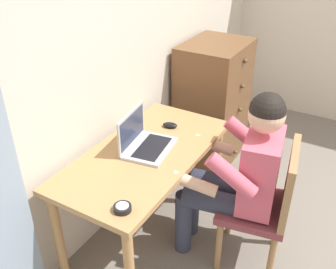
{
  "coord_description": "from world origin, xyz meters",
  "views": [
    {
      "loc": [
        -1.94,
        0.72,
        1.99
      ],
      "look_at": [
        -0.23,
        1.72,
        0.82
      ],
      "focal_mm": 40.65,
      "sensor_mm": 36.0,
      "label": 1
    }
  ],
  "objects_px": {
    "chair": "(266,202)",
    "computer_mouse": "(170,125)",
    "laptop": "(144,141)",
    "dresser": "(213,103)",
    "person_seated": "(239,171)",
    "desk": "(146,166)",
    "desk_clock": "(122,208)"
  },
  "relations": [
    {
      "from": "person_seated",
      "to": "desk_clock",
      "type": "xyz_separation_m",
      "value": [
        -0.68,
        0.35,
        0.08
      ]
    },
    {
      "from": "chair",
      "to": "person_seated",
      "type": "xyz_separation_m",
      "value": [
        -0.03,
        0.18,
        0.18
      ]
    },
    {
      "from": "dresser",
      "to": "desk_clock",
      "type": "relative_size",
      "value": 11.94
    },
    {
      "from": "dresser",
      "to": "chair",
      "type": "xyz_separation_m",
      "value": [
        -0.98,
        -0.8,
        -0.06
      ]
    },
    {
      "from": "chair",
      "to": "laptop",
      "type": "distance_m",
      "value": 0.82
    },
    {
      "from": "chair",
      "to": "laptop",
      "type": "relative_size",
      "value": 2.31
    },
    {
      "from": "chair",
      "to": "laptop",
      "type": "xyz_separation_m",
      "value": [
        -0.18,
        0.75,
        0.29
      ]
    },
    {
      "from": "desk_clock",
      "to": "desk",
      "type": "bearing_deg",
      "value": 20.96
    },
    {
      "from": "desk",
      "to": "person_seated",
      "type": "height_order",
      "value": "person_seated"
    },
    {
      "from": "dresser",
      "to": "computer_mouse",
      "type": "height_order",
      "value": "dresser"
    },
    {
      "from": "chair",
      "to": "person_seated",
      "type": "height_order",
      "value": "person_seated"
    },
    {
      "from": "laptop",
      "to": "desk_clock",
      "type": "distance_m",
      "value": 0.57
    },
    {
      "from": "chair",
      "to": "desk_clock",
      "type": "height_order",
      "value": "chair"
    },
    {
      "from": "desk",
      "to": "dresser",
      "type": "bearing_deg",
      "value": 3.81
    },
    {
      "from": "person_seated",
      "to": "desk_clock",
      "type": "distance_m",
      "value": 0.77
    },
    {
      "from": "desk",
      "to": "dresser",
      "type": "distance_m",
      "value": 1.19
    },
    {
      "from": "chair",
      "to": "computer_mouse",
      "type": "xyz_separation_m",
      "value": [
        0.13,
        0.74,
        0.26
      ]
    },
    {
      "from": "desk",
      "to": "desk_clock",
      "type": "distance_m",
      "value": 0.55
    },
    {
      "from": "chair",
      "to": "computer_mouse",
      "type": "bearing_deg",
      "value": 79.99
    },
    {
      "from": "desk",
      "to": "chair",
      "type": "height_order",
      "value": "chair"
    },
    {
      "from": "chair",
      "to": "person_seated",
      "type": "distance_m",
      "value": 0.26
    },
    {
      "from": "computer_mouse",
      "to": "desk_clock",
      "type": "relative_size",
      "value": 1.11
    },
    {
      "from": "dresser",
      "to": "laptop",
      "type": "xyz_separation_m",
      "value": [
        -1.16,
        -0.05,
        0.24
      ]
    },
    {
      "from": "desk",
      "to": "dresser",
      "type": "xyz_separation_m",
      "value": [
        1.19,
        0.08,
        -0.08
      ]
    },
    {
      "from": "chair",
      "to": "desk",
      "type": "bearing_deg",
      "value": 106.12
    },
    {
      "from": "chair",
      "to": "desk_clock",
      "type": "bearing_deg",
      "value": 143.26
    },
    {
      "from": "dresser",
      "to": "laptop",
      "type": "height_order",
      "value": "dresser"
    },
    {
      "from": "dresser",
      "to": "desk_clock",
      "type": "distance_m",
      "value": 1.72
    },
    {
      "from": "person_seated",
      "to": "desk_clock",
      "type": "height_order",
      "value": "person_seated"
    },
    {
      "from": "dresser",
      "to": "person_seated",
      "type": "height_order",
      "value": "person_seated"
    },
    {
      "from": "desk",
      "to": "chair",
      "type": "xyz_separation_m",
      "value": [
        0.21,
        -0.72,
        -0.14
      ]
    },
    {
      "from": "desk",
      "to": "laptop",
      "type": "distance_m",
      "value": 0.16
    }
  ]
}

